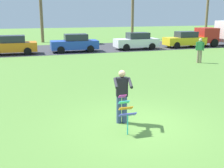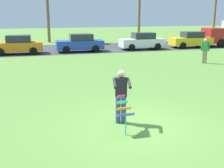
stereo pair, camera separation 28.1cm
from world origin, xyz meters
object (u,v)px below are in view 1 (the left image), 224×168
at_px(parked_car_blue, 75,43).
at_px(parked_car_yellow, 185,40).
at_px(person_kite_flyer, 122,95).
at_px(parked_car_white, 137,41).
at_px(parked_car_orange, 11,45).
at_px(kite_held, 126,109).
at_px(person_walker_near, 200,50).

height_order(parked_car_blue, parked_car_yellow, same).
height_order(person_kite_flyer, parked_car_blue, person_kite_flyer).
distance_m(parked_car_white, parked_car_yellow, 5.34).
relative_size(parked_car_orange, parked_car_yellow, 1.00).
xyz_separation_m(kite_held, parked_car_orange, (-3.42, 18.13, 0.05)).
height_order(person_kite_flyer, parked_car_yellow, person_kite_flyer).
distance_m(person_kite_flyer, parked_car_yellow, 21.83).
bearing_deg(parked_car_yellow, parked_car_white, 180.00).
bearing_deg(person_walker_near, person_kite_flyer, -135.48).
distance_m(kite_held, parked_car_blue, 18.24).
xyz_separation_m(parked_car_blue, parked_car_yellow, (11.37, 0.00, 0.00)).
relative_size(parked_car_white, parked_car_yellow, 1.00).
bearing_deg(person_kite_flyer, parked_car_blue, 84.01).
relative_size(parked_car_white, person_walker_near, 2.44).
bearing_deg(parked_car_yellow, person_kite_flyer, -127.19).
bearing_deg(person_walker_near, parked_car_white, 98.14).
xyz_separation_m(parked_car_blue, parked_car_white, (6.03, 0.00, 0.00)).
distance_m(person_kite_flyer, parked_car_blue, 17.49).
height_order(parked_car_orange, person_walker_near, person_walker_near).
bearing_deg(parked_car_blue, parked_car_white, 0.01).
bearing_deg(parked_car_blue, parked_car_yellow, 0.00).
xyz_separation_m(parked_car_orange, parked_car_yellow, (16.76, -0.00, 0.00)).
height_order(parked_car_white, person_walker_near, person_walker_near).
bearing_deg(parked_car_yellow, parked_car_orange, 180.00).
height_order(person_kite_flyer, parked_car_white, person_kite_flyer).
bearing_deg(kite_held, person_kite_flyer, 78.70).
bearing_deg(parked_car_orange, parked_car_yellow, -0.00).
height_order(parked_car_blue, person_walker_near, person_walker_near).
bearing_deg(person_walker_near, parked_car_yellow, 64.02).
height_order(parked_car_orange, parked_car_white, same).
relative_size(person_kite_flyer, kite_held, 1.59).
bearing_deg(person_kite_flyer, parked_car_orange, 101.58).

